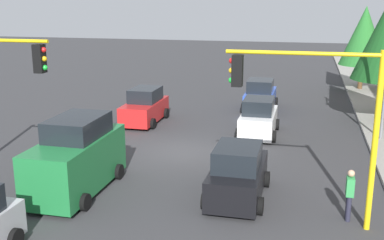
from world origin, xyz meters
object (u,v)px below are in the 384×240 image
object	(u,v)px
tree_roadside_far	(364,36)
pedestrian_crossing	(350,194)
car_white	(259,118)
delivery_van_green	(77,158)
car_blue	(260,96)
traffic_signal_near_left	(314,103)
car_black	(238,174)
car_red	(145,107)

from	to	relation	value
tree_roadside_far	pedestrian_crossing	size ratio (longest dim) A/B	3.79
car_white	pedestrian_crossing	distance (m)	9.96
tree_roadside_far	delivery_van_green	distance (m)	26.44
car_white	car_blue	world-z (taller)	same
traffic_signal_near_left	car_white	distance (m)	10.46
tree_roadside_far	pedestrian_crossing	bearing A→B (deg)	-6.15
car_black	pedestrian_crossing	bearing A→B (deg)	76.37
delivery_van_green	car_blue	distance (m)	15.78
car_white	car_black	world-z (taller)	same
traffic_signal_near_left	car_blue	distance (m)	16.13
car_black	pedestrian_crossing	distance (m)	3.81
traffic_signal_near_left	car_black	distance (m)	4.10
car_black	pedestrian_crossing	world-z (taller)	car_black
traffic_signal_near_left	car_black	size ratio (longest dim) A/B	1.39
delivery_van_green	car_blue	xyz separation A→B (m)	(-14.90, 5.18, -0.39)
delivery_van_green	car_black	world-z (taller)	delivery_van_green
tree_roadside_far	car_red	size ratio (longest dim) A/B	1.59
traffic_signal_near_left	car_red	world-z (taller)	traffic_signal_near_left
car_black	car_red	bearing A→B (deg)	-144.23
tree_roadside_far	pedestrian_crossing	world-z (taller)	tree_roadside_far
tree_roadside_far	car_red	xyz separation A→B (m)	(13.22, -13.00, -3.31)
tree_roadside_far	delivery_van_green	size ratio (longest dim) A/B	1.34
car_black	car_white	bearing A→B (deg)	-179.06
car_black	delivery_van_green	bearing A→B (deg)	-82.74
car_white	car_red	bearing A→B (deg)	-99.34
car_white	car_blue	distance (m)	5.88
car_black	pedestrian_crossing	xyz separation A→B (m)	(0.90, 3.71, 0.01)
traffic_signal_near_left	car_white	bearing A→B (deg)	-165.29
car_red	car_white	size ratio (longest dim) A/B	1.05
delivery_van_green	pedestrian_crossing	xyz separation A→B (m)	(0.16, 9.53, -0.37)
delivery_van_green	pedestrian_crossing	world-z (taller)	delivery_van_green
traffic_signal_near_left	car_black	bearing A→B (deg)	-120.16
tree_roadside_far	delivery_van_green	bearing A→B (deg)	-27.33
traffic_signal_near_left	car_red	size ratio (longest dim) A/B	1.36
car_white	car_black	size ratio (longest dim) A/B	0.98
car_white	pedestrian_crossing	size ratio (longest dim) A/B	2.28
tree_roadside_far	pedestrian_crossing	distance (m)	23.86
car_blue	car_white	bearing A→B (deg)	4.92
car_black	car_blue	bearing A→B (deg)	-177.41
delivery_van_green	car_red	size ratio (longest dim) A/B	1.18
car_red	tree_roadside_far	bearing A→B (deg)	135.49
car_blue	car_black	bearing A→B (deg)	2.59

